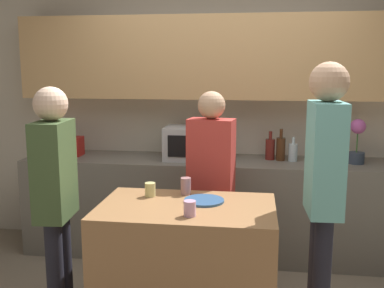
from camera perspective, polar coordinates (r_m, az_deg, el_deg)
back_wall at (r=4.30m, az=3.77°, el=7.03°), size 6.40×0.40×2.70m
back_counter at (r=4.23m, az=3.33°, el=-8.00°), size 3.60×0.62×0.90m
kitchen_island at (r=3.01m, az=-0.68°, el=-15.84°), size 1.11×0.71×0.88m
microwave at (r=4.12m, az=0.22°, el=0.14°), size 0.52×0.39×0.30m
toaster at (r=4.46m, az=-15.41°, el=-0.25°), size 0.26×0.16×0.18m
potted_plant at (r=4.18m, az=20.24°, el=0.32°), size 0.14×0.14×0.40m
bottle_0 at (r=4.17m, az=9.88°, el=-0.59°), size 0.09×0.09×0.26m
bottle_1 at (r=4.14m, az=11.20°, el=-0.56°), size 0.08×0.08×0.29m
bottle_2 at (r=4.14m, az=12.70°, el=-0.98°), size 0.08×0.08×0.22m
plate_on_island at (r=2.93m, az=1.54°, el=-7.18°), size 0.26×0.26×0.01m
cup_0 at (r=3.04m, az=-5.33°, el=-5.78°), size 0.07×0.07×0.09m
cup_1 at (r=2.64m, az=-0.29°, el=-8.19°), size 0.07×0.07×0.09m
cup_2 at (r=3.07m, az=-0.80°, el=-5.36°), size 0.07×0.07×0.12m
person_left at (r=3.41m, az=2.44°, el=-4.12°), size 0.37×0.24×1.57m
person_center at (r=2.83m, az=16.41°, el=-4.44°), size 0.23×0.35×1.78m
person_right at (r=3.00m, az=-16.96°, el=-5.71°), size 0.22×0.35×1.63m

